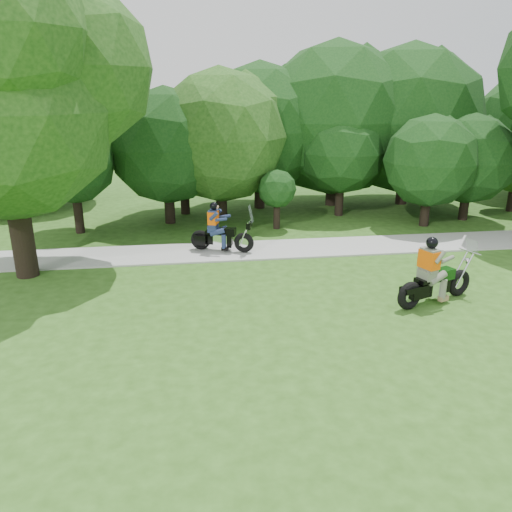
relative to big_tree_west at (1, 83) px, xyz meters
name	(u,v)px	position (x,y,z in m)	size (l,w,h in m)	color
ground	(440,355)	(10.54, -6.85, -5.76)	(100.00, 100.00, 0.00)	#2B4F16
walkway	(336,247)	(10.54, 1.15, -5.73)	(60.00, 2.20, 0.06)	#A0A09B
tree_line	(299,130)	(10.51, 7.84, -2.01)	(38.81, 11.76, 7.88)	black
big_tree_west	(1,83)	(0.00, 0.00, 0.00)	(8.64, 6.56, 9.96)	black
chopper_motorcycle	(433,279)	(11.64, -4.13, -5.05)	(2.62, 1.39, 1.93)	black
touring_motorcycle	(218,233)	(6.16, 1.19, -5.05)	(2.27, 1.27, 1.79)	black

